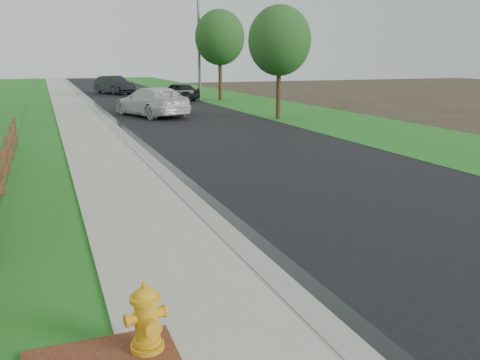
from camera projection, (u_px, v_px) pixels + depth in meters
name	position (u px, v px, depth m)	size (l,w,h in m)	color
ground	(279.00, 320.00, 6.38)	(120.00, 120.00, 0.00)	#34261C
road	(141.00, 99.00, 39.74)	(8.00, 90.00, 0.02)	black
curb	(85.00, 100.00, 38.26)	(0.40, 90.00, 0.12)	gray
wet_gutter	(90.00, 101.00, 38.39)	(0.50, 90.00, 0.00)	black
sidewalk	(67.00, 101.00, 37.81)	(2.20, 90.00, 0.10)	#9E968A
grass_strip	(40.00, 102.00, 37.15)	(1.60, 90.00, 0.06)	#1C621C
verge_far	(224.00, 97.00, 42.14)	(6.00, 90.00, 0.04)	#1C621C
fire_hydrant	(146.00, 319.00, 5.47)	(0.52, 0.42, 0.80)	orange
white_suv	(152.00, 102.00, 28.15)	(2.24, 5.51, 1.60)	silver
dark_car_mid	(178.00, 91.00, 38.83)	(1.57, 3.91, 1.33)	black
dark_car_far	(114.00, 85.00, 45.51)	(1.68, 4.80, 1.58)	black
streetlight	(196.00, 23.00, 37.54)	(2.32, 0.63, 10.08)	slate
tree_near_right	(279.00, 41.00, 25.95)	(3.24, 3.24, 5.83)	#372516
tree_mid_right	(220.00, 38.00, 37.55)	(3.68, 3.68, 6.68)	#372516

